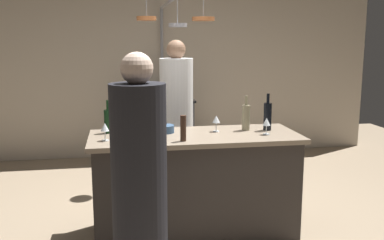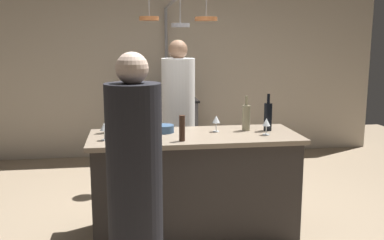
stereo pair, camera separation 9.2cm
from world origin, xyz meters
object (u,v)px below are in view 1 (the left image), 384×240
Objects in this scene: wine_glass_near_left_guest at (105,128)px; wine_bottle_red at (108,121)px; wine_bottle_white at (246,117)px; wine_bottle_dark at (268,116)px; chef at (176,124)px; bar_stool_left at (135,226)px; mixing_bowl_steel at (150,133)px; pepper_mill at (183,128)px; wine_glass_by_chef at (216,120)px; wine_bottle_rose at (129,124)px; stove_range at (165,129)px; guest_left at (140,194)px; wine_glass_near_right_guest at (267,123)px; mixing_bowl_blue at (164,129)px.

wine_bottle_red is at bearing 85.90° from wine_glass_near_left_guest.
wine_bottle_white is 0.19m from wine_bottle_dark.
chef is 11.68× the size of wine_glass_near_left_guest.
bar_stool_left is 2.05× the size of wine_bottle_dark.
wine_bottle_red is at bearing 143.23° from mixing_bowl_steel.
wine_bottle_red is 1.22m from wine_bottle_white.
wine_glass_by_chef is (0.34, 0.31, 0.00)m from pepper_mill.
wine_glass_near_left_guest is 0.87× the size of mixing_bowl_steel.
mixing_bowl_steel is at bearing -36.77° from wine_bottle_red.
wine_bottle_rose is (-1.04, -0.13, -0.00)m from wine_bottle_white.
wine_bottle_dark reaches higher than stove_range.
wine_bottle_dark is 2.27× the size of wine_glass_near_left_guest.
stove_range is 0.54× the size of guest_left.
wine_glass_by_chef is at bearing 8.05° from wine_bottle_rose.
wine_glass_near_right_guest is (1.16, -0.09, -0.01)m from wine_bottle_rose.
bar_stool_left is 0.85m from pepper_mill.
stove_range is at bearing 81.14° from mixing_bowl_steel.
mixing_bowl_blue is (-0.86, 0.23, -0.07)m from wine_glass_near_right_guest.
wine_bottle_white is at bearing 28.24° from pepper_mill.
wine_glass_near_left_guest is (-0.62, 0.11, 0.00)m from pepper_mill.
chef is 9.52× the size of mixing_bowl_blue.
pepper_mill is at bearing -151.76° from wine_bottle_white.
bar_stool_left is at bearing -136.86° from wine_glass_by_chef.
stove_range is 1.31× the size of bar_stool_left.
wine_glass_near_right_guest is at bearing -4.20° from wine_bottle_rose.
mixing_bowl_steel is (-0.60, -0.15, -0.07)m from wine_glass_by_chef.
wine_bottle_white is at bearing 4.18° from wine_glass_by_chef.
wine_bottle_rose is 0.19m from mixing_bowl_steel.
pepper_mill is at bearing -25.91° from wine_bottle_rose.
guest_left is (0.02, -0.38, 0.38)m from bar_stool_left.
mixing_bowl_blue reaches higher than stove_range.
bar_stool_left is 1.41m from wine_glass_near_right_guest.
wine_bottle_dark is (0.81, 0.30, 0.03)m from pepper_mill.
wine_bottle_dark is at bearing -3.12° from mixing_bowl_blue.
guest_left is at bearing -104.02° from chef.
pepper_mill is at bearing -34.87° from wine_bottle_red.
guest_left is at bearing -75.81° from wine_glass_near_left_guest.
wine_bottle_white reaches higher than mixing_bowl_blue.
stove_range is 2.44m from wine_bottle_red.
wine_bottle_dark is (0.68, -2.38, 0.58)m from stove_range.
wine_bottle_rose is at bearing -171.95° from wine_glass_by_chef.
bar_stool_left is 4.66× the size of wine_glass_by_chef.
pepper_mill is (-0.14, -2.68, 0.56)m from stove_range.
wine_glass_near_right_guest is (0.62, -1.14, 0.21)m from chef.
wine_bottle_rose reaches higher than stove_range.
pepper_mill is at bearing -137.60° from wine_glass_by_chef.
wine_bottle_white is 1.74× the size of mixing_bowl_blue.
wine_glass_by_chef is at bearing 154.03° from wine_glass_near_right_guest.
pepper_mill is at bearing -159.74° from wine_bottle_dark.
wine_glass_by_chef is at bearing 42.40° from pepper_mill.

